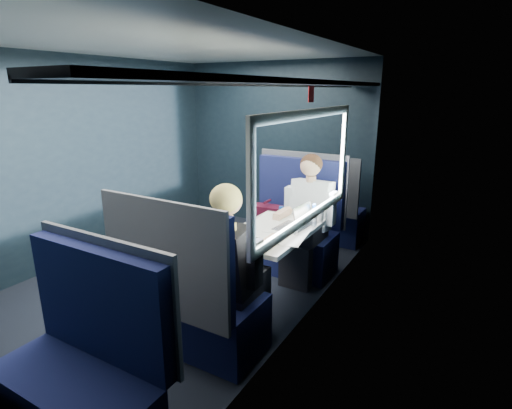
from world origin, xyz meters
The scene contains 13 objects.
ground centered at (0.00, 0.00, -0.01)m, with size 2.80×4.20×0.01m, color black.
room_shell centered at (0.02, 0.00, 1.48)m, with size 3.00×4.40×2.40m.
table centered at (1.03, 0.00, 0.66)m, with size 0.62×1.00×0.74m.
seat_bay_near centered at (0.84, 0.87, 0.42)m, with size 1.04×0.62×1.26m.
seat_bay_far centered at (0.85, -0.87, 0.41)m, with size 1.04×0.62×1.26m.
seat_row_front centered at (0.85, 1.80, 0.41)m, with size 1.04×0.51×1.16m.
seat_row_back centered at (0.85, -1.80, 0.41)m, with size 1.04×0.51×1.16m.
man centered at (1.10, 0.70, 0.72)m, with size 0.53×0.56×1.32m.
woman centered at (1.10, -0.71, 0.73)m, with size 0.53×0.56×1.32m.
papers centered at (1.09, 0.09, 0.74)m, with size 0.55×0.80×0.01m, color white.
laptop centered at (1.24, 0.13, 0.80)m, with size 0.25×0.32×0.23m.
bottle_small centered at (1.33, 0.29, 0.83)m, with size 0.06×0.06×0.20m.
cup centered at (1.33, 0.44, 0.79)m, with size 0.08×0.08×0.10m, color white.
Camera 1 is at (2.59, -2.92, 1.92)m, focal length 28.00 mm.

